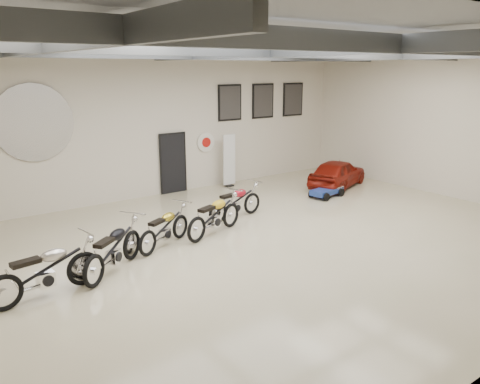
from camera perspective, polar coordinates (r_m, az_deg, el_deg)
floor at (r=12.10m, az=3.37°, el=-6.22°), size 16.00×12.00×0.01m
ceiling at (r=11.32m, az=3.77°, el=18.13°), size 16.00×12.00×0.01m
back_wall at (r=16.47m, az=-10.00°, el=8.18°), size 16.00×0.02×5.00m
right_wall at (r=17.62m, az=24.22°, el=7.54°), size 0.02×12.00×5.00m
ceiling_beams at (r=11.31m, az=3.75°, el=16.87°), size 15.80×11.80×0.32m
door at (r=16.88m, az=-8.18°, el=3.42°), size 0.92×0.08×2.10m
logo_plaque at (r=15.07m, az=-23.82°, el=7.71°), size 2.30×0.06×1.16m
poster_left at (r=17.91m, az=-1.25°, el=10.84°), size 1.05×0.08×1.35m
poster_mid at (r=18.87m, az=2.81°, el=11.03°), size 1.05×0.08×1.35m
poster_right at (r=19.91m, az=6.47°, el=11.15°), size 1.05×0.08×1.35m
oil_sign at (r=17.45m, az=-4.19°, el=6.07°), size 0.72×0.10×0.72m
banner_stand at (r=17.60m, az=-1.33°, el=3.78°), size 0.53×0.23×1.95m
motorcycle_silver at (r=9.90m, az=-22.71°, el=-8.74°), size 2.29×0.99×1.15m
motorcycle_black at (r=10.59m, az=-15.18°, el=-6.60°), size 2.14×1.84×1.13m
motorcycle_gold at (r=11.84m, az=-9.20°, el=-4.26°), size 2.02×1.42×1.02m
motorcycle_yellow at (r=12.54m, az=-3.15°, el=-2.78°), size 2.23×1.32×1.11m
motorcycle_red at (r=13.85m, az=-0.58°, el=-1.17°), size 2.09×0.92×1.05m
go_kart at (r=16.63m, az=10.80°, el=0.44°), size 1.67×0.94×0.57m
vintage_car at (r=17.96m, az=11.80°, el=2.27°), size 2.27×3.39×1.07m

